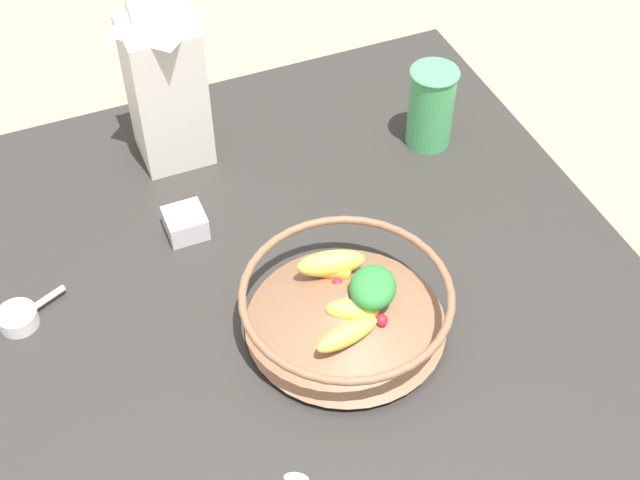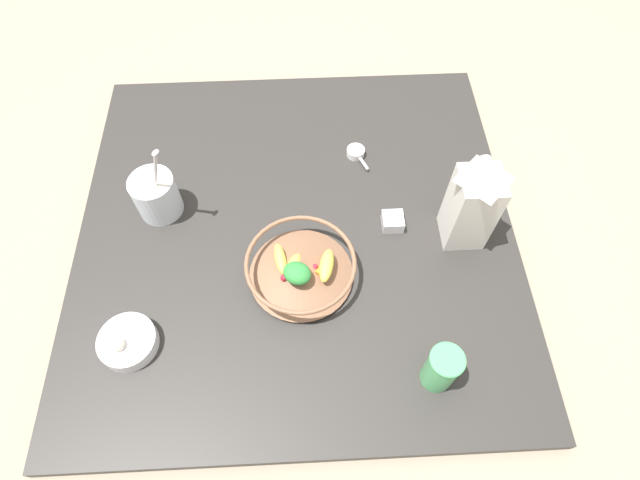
{
  "view_description": "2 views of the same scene",
  "coord_description": "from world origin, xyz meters",
  "px_view_note": "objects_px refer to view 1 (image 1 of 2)",
  "views": [
    {
      "loc": [
        0.58,
        -0.14,
        0.88
      ],
      "look_at": [
        -0.09,
        0.14,
        0.1
      ],
      "focal_mm": 50.0,
      "sensor_mm": 36.0,
      "label": 1
    },
    {
      "loc": [
        -0.03,
        0.66,
        1.07
      ],
      "look_at": [
        -0.05,
        0.08,
        0.11
      ],
      "focal_mm": 28.0,
      "sensor_mm": 36.0,
      "label": 2
    }
  ],
  "objects_px": {
    "drinking_cup": "(431,105)",
    "spice_jar": "(186,224)",
    "fruit_bowl": "(347,306)",
    "milk_carton": "(164,76)"
  },
  "relations": [
    {
      "from": "milk_carton",
      "to": "fruit_bowl",
      "type": "bearing_deg",
      "value": 14.22
    },
    {
      "from": "fruit_bowl",
      "to": "spice_jar",
      "type": "relative_size",
      "value": 4.9
    },
    {
      "from": "drinking_cup",
      "to": "spice_jar",
      "type": "distance_m",
      "value": 0.38
    },
    {
      "from": "fruit_bowl",
      "to": "drinking_cup",
      "type": "distance_m",
      "value": 0.37
    },
    {
      "from": "drinking_cup",
      "to": "spice_jar",
      "type": "bearing_deg",
      "value": -83.38
    },
    {
      "from": "fruit_bowl",
      "to": "drinking_cup",
      "type": "height_order",
      "value": "drinking_cup"
    },
    {
      "from": "fruit_bowl",
      "to": "drinking_cup",
      "type": "xyz_separation_m",
      "value": [
        -0.27,
        0.25,
        0.02
      ]
    },
    {
      "from": "fruit_bowl",
      "to": "milk_carton",
      "type": "xyz_separation_m",
      "value": [
        -0.39,
        -0.1,
        0.09
      ]
    },
    {
      "from": "drinking_cup",
      "to": "fruit_bowl",
      "type": "bearing_deg",
      "value": -42.61
    },
    {
      "from": "fruit_bowl",
      "to": "milk_carton",
      "type": "bearing_deg",
      "value": -165.78
    }
  ]
}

